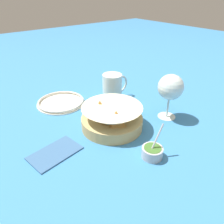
% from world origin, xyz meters
% --- Properties ---
extents(ground_plane, '(4.00, 4.00, 0.00)m').
position_xyz_m(ground_plane, '(0.00, 0.00, 0.00)').
color(ground_plane, teal).
extents(food_basket, '(0.21, 0.21, 0.09)m').
position_xyz_m(food_basket, '(-0.04, 0.02, 0.04)').
color(food_basket, tan).
rests_on(food_basket, ground_plane).
extents(sauce_cup, '(0.07, 0.06, 0.10)m').
position_xyz_m(sauce_cup, '(-0.04, -0.17, 0.02)').
color(sauce_cup, '#B7B7BC').
rests_on(sauce_cup, ground_plane).
extents(wine_glass, '(0.09, 0.09, 0.16)m').
position_xyz_m(wine_glass, '(0.16, -0.05, 0.11)').
color(wine_glass, silver).
rests_on(wine_glass, ground_plane).
extents(beer_mug, '(0.12, 0.08, 0.11)m').
position_xyz_m(beer_mug, '(0.10, 0.19, 0.05)').
color(beer_mug, silver).
rests_on(beer_mug, ground_plane).
extents(side_plate, '(0.19, 0.19, 0.01)m').
position_xyz_m(side_plate, '(-0.10, 0.29, 0.01)').
color(side_plate, silver).
rests_on(side_plate, ground_plane).
extents(napkin, '(0.16, 0.11, 0.01)m').
position_xyz_m(napkin, '(-0.25, 0.02, 0.00)').
color(napkin, '#38608E').
rests_on(napkin, ground_plane).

